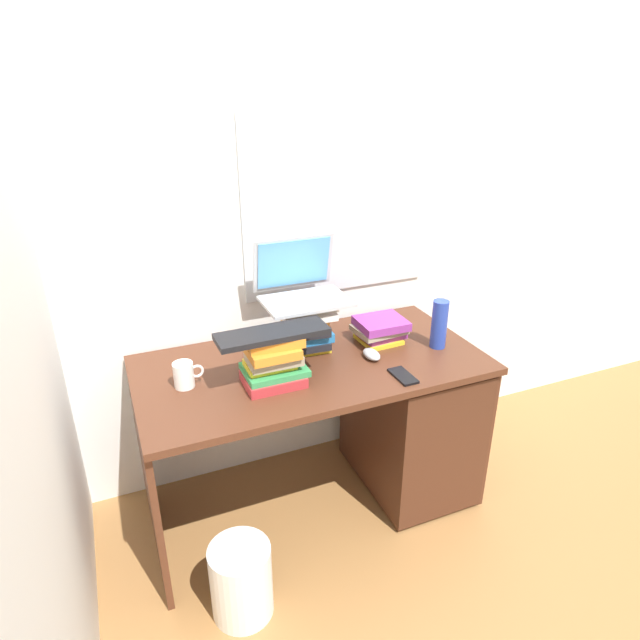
# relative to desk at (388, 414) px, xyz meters

# --- Properties ---
(ground_plane) EXTENTS (6.00, 6.00, 0.00)m
(ground_plane) POSITION_rel_desk_xyz_m (-0.36, 0.03, -0.40)
(ground_plane) COLOR olive
(wall_back) EXTENTS (6.00, 0.06, 2.60)m
(wall_back) POSITION_rel_desk_xyz_m (-0.36, 0.43, 0.90)
(wall_back) COLOR white
(wall_back) RESTS_ON ground
(wall_left) EXTENTS (0.05, 6.00, 2.60)m
(wall_left) POSITION_rel_desk_xyz_m (-1.34, 0.03, 0.90)
(wall_left) COLOR silver
(wall_left) RESTS_ON ground
(desk) EXTENTS (1.42, 0.71, 0.73)m
(desk) POSITION_rel_desk_xyz_m (0.00, 0.00, 0.00)
(desk) COLOR #4C2819
(desk) RESTS_ON ground
(book_stack_tall) EXTENTS (0.24, 0.20, 0.22)m
(book_stack_tall) POSITION_rel_desk_xyz_m (-0.34, 0.13, 0.45)
(book_stack_tall) COLOR yellow
(book_stack_tall) RESTS_ON desk
(book_stack_keyboard_riser) EXTENTS (0.24, 0.19, 0.19)m
(book_stack_keyboard_riser) POSITION_rel_desk_xyz_m (-0.56, -0.07, 0.42)
(book_stack_keyboard_riser) COLOR #B22D33
(book_stack_keyboard_riser) RESTS_ON desk
(book_stack_side) EXTENTS (0.23, 0.19, 0.11)m
(book_stack_side) POSITION_rel_desk_xyz_m (-0.01, 0.09, 0.39)
(book_stack_side) COLOR yellow
(book_stack_side) RESTS_ON desk
(laptop) EXTENTS (0.35, 0.29, 0.25)m
(laptop) POSITION_rel_desk_xyz_m (-0.34, 0.19, 0.61)
(laptop) COLOR #B7BABF
(laptop) RESTS_ON book_stack_tall
(keyboard) EXTENTS (0.42, 0.15, 0.02)m
(keyboard) POSITION_rel_desk_xyz_m (-0.55, -0.06, 0.54)
(keyboard) COLOR black
(keyboard) RESTS_ON book_stack_keyboard_riser
(computer_mouse) EXTENTS (0.06, 0.10, 0.04)m
(computer_mouse) POSITION_rel_desk_xyz_m (-0.12, -0.04, 0.35)
(computer_mouse) COLOR #A5A8AD
(computer_mouse) RESTS_ON desk
(mug) EXTENTS (0.12, 0.08, 0.10)m
(mug) POSITION_rel_desk_xyz_m (-0.88, 0.04, 0.38)
(mug) COLOR white
(mug) RESTS_ON desk
(water_bottle) EXTENTS (0.07, 0.07, 0.21)m
(water_bottle) POSITION_rel_desk_xyz_m (0.20, -0.05, 0.44)
(water_bottle) COLOR #263FA5
(water_bottle) RESTS_ON desk
(cell_phone) EXTENTS (0.07, 0.14, 0.01)m
(cell_phone) POSITION_rel_desk_xyz_m (-0.08, -0.23, 0.34)
(cell_phone) COLOR black
(cell_phone) RESTS_ON desk
(wastebasket) EXTENTS (0.22, 0.22, 0.30)m
(wastebasket) POSITION_rel_desk_xyz_m (-0.81, -0.40, -0.25)
(wastebasket) COLOR silver
(wastebasket) RESTS_ON ground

